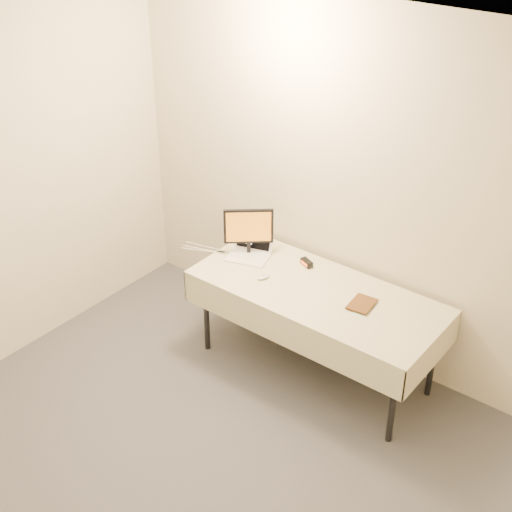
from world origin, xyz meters
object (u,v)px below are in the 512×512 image
Objects in this scene: table at (317,297)px; book at (352,289)px; monitor at (249,229)px; laptop at (250,249)px.

book reaches higher than table.
book is (0.97, -0.07, -0.12)m from monitor.
laptop is 0.96m from book.
book reaches higher than laptop.
table is 0.77m from monitor.
monitor is (-0.02, -0.00, 0.18)m from laptop.
table is 0.70m from laptop.
laptop is at bearing -38.97° from monitor.
table is 8.67× the size of book.
table is at bearing 179.24° from book.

